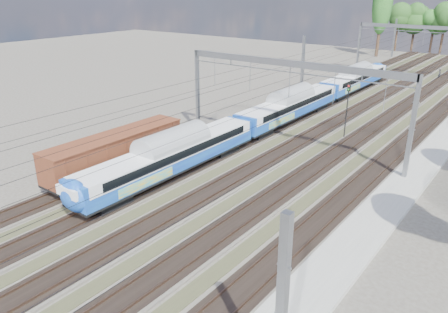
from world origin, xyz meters
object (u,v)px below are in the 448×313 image
Objects in this scene: emu_train at (289,103)px; worker at (440,74)px; freight_boxcar at (116,151)px; signal_near at (347,105)px.

emu_train is 34.45× the size of worker.
worker is at bearing 78.48° from freight_boxcar.
emu_train is 22.72m from freight_boxcar.
emu_train is 10.37× the size of signal_near.
freight_boxcar is (-4.50, -22.27, -0.36)m from emu_train.
signal_near is (-0.59, -40.77, 2.84)m from worker.
emu_train is at bearing 154.57° from signal_near.
worker is (12.63, 61.98, -1.24)m from freight_boxcar.
freight_boxcar is 24.44m from signal_near.
emu_train is 40.56m from worker.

